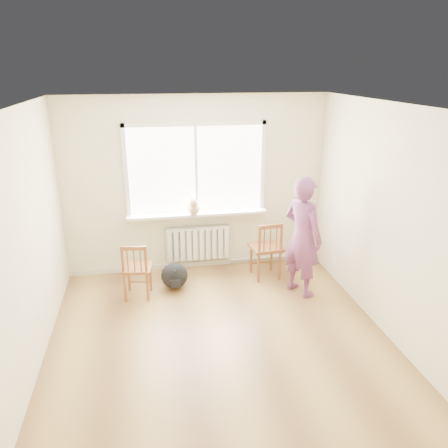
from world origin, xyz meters
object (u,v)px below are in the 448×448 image
chair_right (267,250)px  chair_left (136,270)px  cat (194,207)px  backpack (174,276)px  person (303,237)px

chair_right → chair_left: bearing=2.6°
cat → backpack: bearing=-121.2°
person → backpack: 1.93m
cat → backpack: cat is taller
cat → chair_right: bearing=-16.1°
chair_left → backpack: chair_left is taller
chair_right → person: (0.35, -0.53, 0.39)m
chair_left → chair_right: size_ratio=0.91×
chair_left → cat: bearing=-134.0°
chair_right → cat: (-1.05, 0.41, 0.62)m
chair_left → person: (2.28, -0.26, 0.44)m
chair_left → person: size_ratio=0.48×
cat → backpack: size_ratio=1.18×
chair_left → chair_right: chair_right is taller
cat → chair_left: bearing=-137.7°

